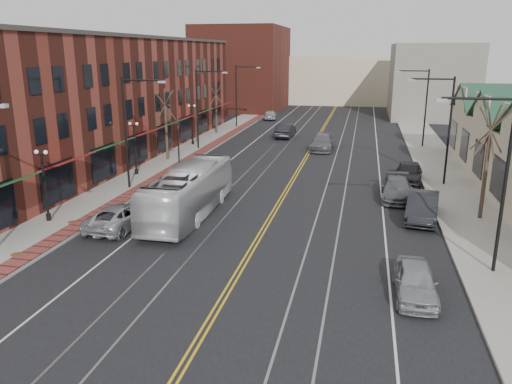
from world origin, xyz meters
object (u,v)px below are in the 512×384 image
at_px(parked_car_d, 409,173).
at_px(parked_car_c, 397,189).
at_px(parked_car_a, 415,281).
at_px(parked_car_b, 422,207).
at_px(parked_suv, 120,216).
at_px(transit_bus, 189,192).

bearing_deg(parked_car_d, parked_car_c, -97.83).
distance_m(parked_car_a, parked_car_b, 10.45).
relative_size(parked_car_b, parked_car_d, 1.04).
relative_size(parked_suv, parked_car_c, 1.01).
relative_size(parked_car_a, parked_car_b, 0.81).
xyz_separation_m(transit_bus, parked_car_d, (13.91, 11.22, -0.70)).
relative_size(parked_suv, parked_car_a, 1.23).
bearing_deg(transit_bus, parked_car_a, 147.38).
xyz_separation_m(parked_car_c, parked_car_d, (1.15, 4.74, 0.10)).
relative_size(parked_suv, parked_car_d, 1.05).
bearing_deg(parked_car_a, parked_car_c, 89.66).
height_order(parked_car_b, parked_car_c, parked_car_b).
bearing_deg(parked_suv, parked_car_a, 165.35).
height_order(parked_suv, parked_car_b, parked_car_b).
relative_size(parked_suv, parked_car_b, 1.00).
distance_m(parked_car_b, parked_car_c, 4.46).
bearing_deg(parked_car_a, parked_car_b, 82.62).
xyz_separation_m(transit_bus, parked_car_a, (12.76, -8.16, -0.83)).
distance_m(transit_bus, parked_car_a, 15.17).
height_order(parked_car_a, parked_car_d, parked_car_d).
height_order(parked_suv, parked_car_c, parked_car_c).
distance_m(parked_suv, parked_car_d, 22.23).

